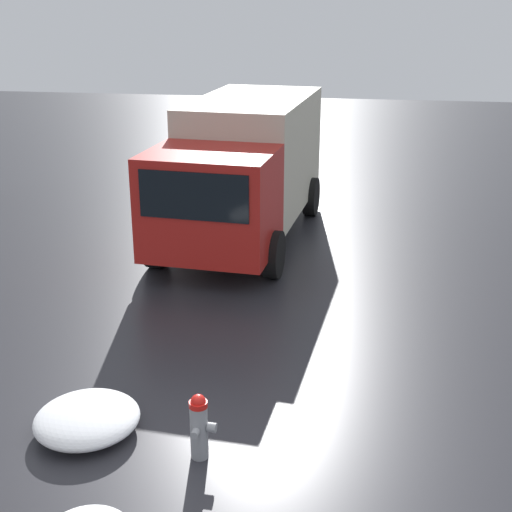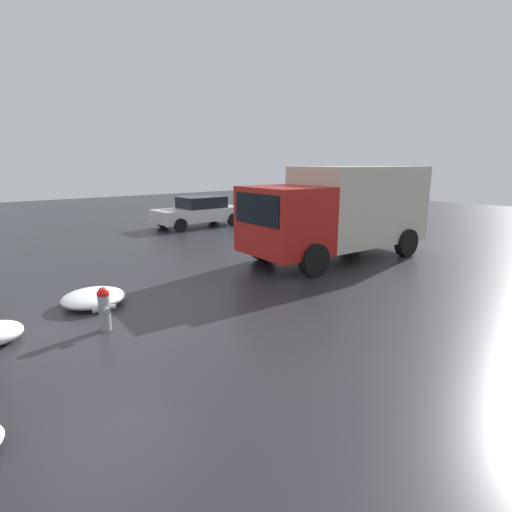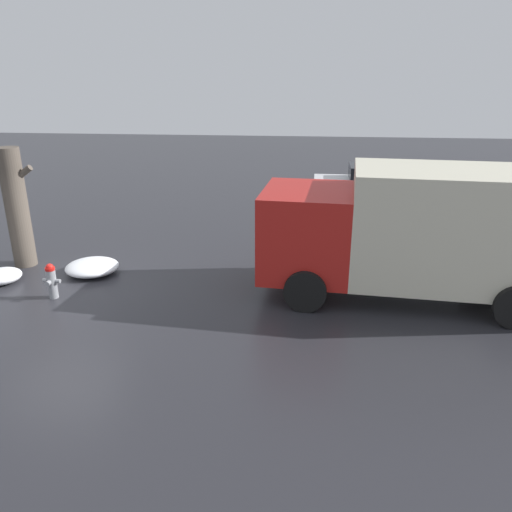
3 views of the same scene
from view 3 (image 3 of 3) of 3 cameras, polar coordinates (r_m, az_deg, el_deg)
ground_plane at (r=12.09m, az=-22.05°, el=-4.41°), size 60.00×60.00×0.00m
fire_hydrant at (r=11.93m, az=-22.33°, el=-2.60°), size 0.41×0.31×0.81m
tree_trunk at (r=13.96m, az=-25.65°, el=4.99°), size 0.85×0.56×3.04m
delivery_truck at (r=11.28m, az=17.70°, el=2.92°), size 6.47×3.00×2.88m
parked_car at (r=19.72m, az=13.09°, el=8.07°), size 4.30×2.01×1.43m
snow_pile_by_hydrant at (r=13.39m, az=-27.03°, el=-2.05°), size 0.89×0.89×0.32m
snow_pile_by_tree at (r=13.11m, az=-18.22°, el=-1.20°), size 1.31×1.27×0.34m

